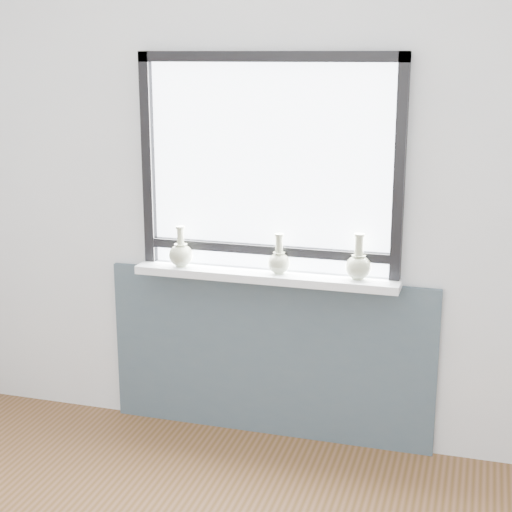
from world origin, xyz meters
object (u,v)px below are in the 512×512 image
(windowsill, at_px, (265,276))
(vase_b, at_px, (279,261))
(vase_c, at_px, (358,264))
(vase_a, at_px, (181,253))

(windowsill, height_order, vase_b, vase_b)
(vase_b, distance_m, vase_c, 0.39)
(windowsill, relative_size, vase_c, 5.99)
(windowsill, bearing_deg, vase_b, -4.26)
(windowsill, distance_m, vase_a, 0.45)
(vase_b, height_order, vase_c, vase_c)
(vase_b, relative_size, vase_c, 0.90)
(windowsill, xyz_separation_m, vase_c, (0.46, 0.01, 0.09))
(vase_c, bearing_deg, vase_b, -178.30)
(vase_a, xyz_separation_m, vase_c, (0.89, 0.02, 0.00))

